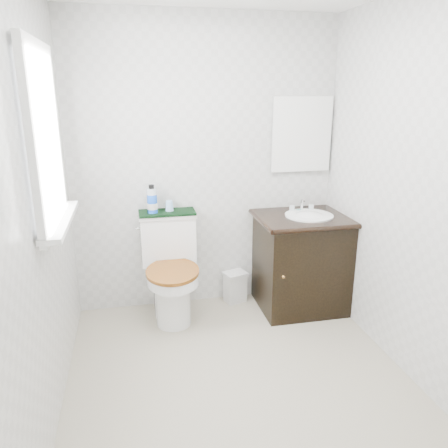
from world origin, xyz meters
name	(u,v)px	position (x,y,z in m)	size (l,w,h in m)	color
floor	(240,381)	(0.00, 0.00, 0.00)	(2.40, 2.40, 0.00)	#A39D83
wall_back	(206,167)	(0.00, 1.20, 1.20)	(2.40, 2.40, 0.00)	silver
wall_front	(339,292)	(0.00, -1.20, 1.20)	(2.40, 2.40, 0.00)	silver
wall_left	(37,212)	(-1.10, 0.00, 1.20)	(2.40, 2.40, 0.00)	silver
wall_right	(414,192)	(1.10, 0.00, 1.20)	(2.40, 2.40, 0.00)	silver
window	(43,139)	(-1.07, 0.25, 1.55)	(0.02, 0.70, 0.90)	white
mirror	(301,135)	(0.82, 1.18, 1.45)	(0.50, 0.02, 0.60)	silver
toilet	(171,274)	(-0.34, 0.96, 0.37)	(0.46, 0.66, 0.85)	white
vanity	(302,259)	(0.77, 0.90, 0.43)	(0.75, 0.64, 0.92)	black
trash_bin	(235,286)	(0.23, 1.10, 0.14)	(0.23, 0.20, 0.28)	silver
towel	(167,212)	(-0.34, 1.09, 0.86)	(0.45, 0.22, 0.02)	black
mouthwash_bottle	(152,200)	(-0.46, 1.08, 0.97)	(0.08, 0.08, 0.23)	blue
cup	(169,206)	(-0.32, 1.11, 0.91)	(0.07, 0.07, 0.08)	#94BFF3
soap_bar	(299,210)	(0.77, 1.04, 0.83)	(0.06, 0.04, 0.02)	#18776D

